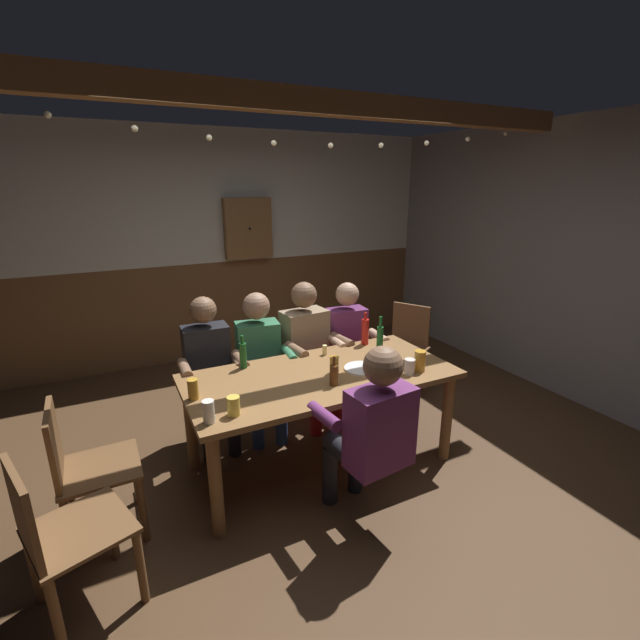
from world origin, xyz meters
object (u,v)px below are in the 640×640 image
at_px(person_4, 372,428).
at_px(pint_glass_3, 420,361).
at_px(person_0, 209,366).
at_px(chair_empty_far_end, 60,534).
at_px(bottle_2, 380,338).
at_px(pint_glass_5, 390,372).
at_px(chair_empty_near_left, 405,345).
at_px(dining_table, 321,385).
at_px(plate_0, 362,368).
at_px(person_2, 309,345).
at_px(pint_glass_2, 193,389).
at_px(person_3, 351,342).
at_px(bottle_3, 334,374).
at_px(table_candle, 325,350).
at_px(pint_glass_6, 377,374).
at_px(pint_glass_1, 234,406).
at_px(chair_empty_near_right, 84,468).
at_px(wall_dart_cabinet, 248,228).
at_px(pint_glass_7, 334,365).
at_px(bottle_0, 365,331).
at_px(person_1, 260,357).
at_px(pint_glass_4, 209,412).
at_px(pint_glass_0, 410,367).
at_px(bottle_1, 243,355).

distance_m(person_4, pint_glass_3, 0.80).
bearing_deg(person_0, chair_empty_far_end, 52.41).
distance_m(bottle_2, pint_glass_5, 0.54).
bearing_deg(chair_empty_near_left, person_4, 107.34).
distance_m(dining_table, plate_0, 0.33).
bearing_deg(chair_empty_near_left, plate_0, 99.05).
relative_size(person_2, pint_glass_2, 9.29).
distance_m(person_3, bottle_2, 0.54).
bearing_deg(bottle_3, table_candle, 69.08).
height_order(bottle_3, pint_glass_2, bottle_3).
bearing_deg(person_2, pint_glass_6, 86.35).
distance_m(person_0, bottle_3, 1.10).
relative_size(person_3, pint_glass_5, 10.79).
relative_size(dining_table, pint_glass_1, 16.36).
height_order(chair_empty_near_right, wall_dart_cabinet, wall_dart_cabinet).
distance_m(chair_empty_near_right, pint_glass_7, 1.68).
xyz_separation_m(dining_table, chair_empty_far_end, (-1.66, -0.55, -0.17)).
bearing_deg(pint_glass_3, table_candle, 128.76).
relative_size(person_0, pint_glass_1, 10.31).
relative_size(table_candle, plate_0, 0.31).
bearing_deg(pint_glass_1, person_2, 45.99).
relative_size(chair_empty_near_left, table_candle, 11.00).
relative_size(bottle_0, pint_glass_1, 2.36).
height_order(person_1, chair_empty_near_right, person_1).
bearing_deg(person_2, person_1, -4.20).
relative_size(chair_empty_far_end, pint_glass_2, 6.56).
bearing_deg(pint_glass_4, chair_empty_near_right, 157.50).
bearing_deg(pint_glass_4, person_4, -22.75).
bearing_deg(pint_glass_0, bottle_1, 148.10).
xyz_separation_m(person_4, pint_glass_3, (0.67, 0.40, 0.15)).
bearing_deg(pint_glass_4, plate_0, 11.81).
relative_size(bottle_0, pint_glass_7, 2.20).
xyz_separation_m(bottle_2, bottle_3, (-0.63, -0.38, -0.04)).
xyz_separation_m(person_1, pint_glass_2, (-0.67, -0.66, 0.15)).
distance_m(person_4, pint_glass_1, 0.83).
relative_size(pint_glass_1, pint_glass_6, 0.79).
bearing_deg(bottle_2, plate_0, -142.80).
bearing_deg(dining_table, chair_empty_near_right, -178.74).
distance_m(bottle_0, pint_glass_5, 0.72).
height_order(chair_empty_near_left, bottle_3, bottle_3).
height_order(person_1, plate_0, person_1).
height_order(bottle_3, pint_glass_3, bottle_3).
distance_m(bottle_1, pint_glass_7, 0.68).
bearing_deg(person_2, plate_0, 90.30).
xyz_separation_m(person_4, bottle_2, (0.63, 0.85, 0.19)).
xyz_separation_m(person_4, table_candle, (0.20, 0.99, 0.11)).
bearing_deg(dining_table, pint_glass_4, -160.10).
height_order(person_2, table_candle, person_2).
bearing_deg(person_2, table_candle, 79.44).
distance_m(person_0, person_1, 0.42).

